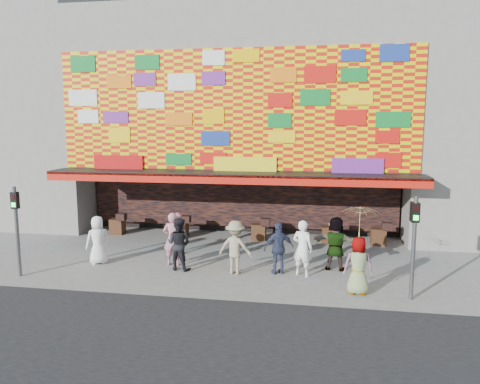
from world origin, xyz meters
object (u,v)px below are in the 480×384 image
Objects in this scene: ped_f at (336,243)px; ped_i at (178,233)px; ped_b at (173,239)px; ped_c at (179,244)px; ped_a at (98,240)px; signal_left at (16,221)px; signal_right at (414,237)px; ped_g at (358,266)px; ped_h at (302,248)px; ped_e at (279,248)px; parasol at (360,222)px; ped_d at (235,247)px.

ped_i is at bearing -3.71° from ped_f.
ped_b reaches higher than ped_c.
ped_i is at bearing -176.33° from ped_a.
signal_left and signal_right have the same top height.
ped_a is at bearing -10.46° from ped_g.
ped_f is 2.30m from ped_g.
ped_b is 1.05× the size of ped_c.
ped_i is at bearing -2.43° from ped_h.
ped_h is at bearing -40.80° from ped_g.
ped_h reaches higher than ped_c.
ped_a is at bearing 170.64° from signal_right.
ped_e is (8.44, 1.68, -0.97)m from signal_left.
ped_e is (6.49, -0.05, 0.01)m from ped_a.
signal_left is 2.78m from ped_a.
ped_b is 1.00× the size of parasol.
ped_f reaches higher than ped_c.
ped_i is (2.39, 1.90, -0.08)m from ped_a.
ped_h reaches higher than ped_f.
ped_c is 1.03× the size of ped_e.
ped_i is (4.34, 3.63, -1.07)m from signal_left.
ped_e reaches higher than ped_i.
ped_g is at bearing 135.53° from ped_a.
ped_b is 1.20× the size of ped_i.
ped_e is at bearing -163.22° from ped_d.
signal_left is 1.57× the size of ped_b.
ped_a is 9.10m from ped_g.
signal_right reaches higher than ped_f.
ped_h is at bearing -164.95° from ped_i.
ped_d is at bearing 178.25° from ped_i.
ped_b is 1.64m from ped_i.
ped_a is 7.28m from ped_h.
ped_a is 3.06m from ped_i.
signal_right reaches higher than ped_d.
signal_left reaches higher than ped_g.
signal_right is 1.57× the size of ped_b.
ped_c is at bearing -20.81° from ped_e.
ped_c is 0.97× the size of ped_f.
ped_a is at bearing 9.25° from ped_c.
ped_g is at bearing 1.06° from signal_left.
signal_left reaches higher than ped_d.
ped_f is (5.33, 0.86, 0.03)m from ped_c.
ped_h is (2.23, 0.16, 0.04)m from ped_d.
signal_right is at bearing -7.72° from parasol.
ped_f is at bearing -155.60° from ped_d.
ped_i is 7.55m from parasol.
parasol is at bearing 135.53° from ped_a.
ped_h is (4.23, 0.05, 0.03)m from ped_c.
ped_d is at bearing 23.83° from ped_f.
ped_g is at bearing -170.10° from ped_i.
parasol reaches higher than ped_a.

